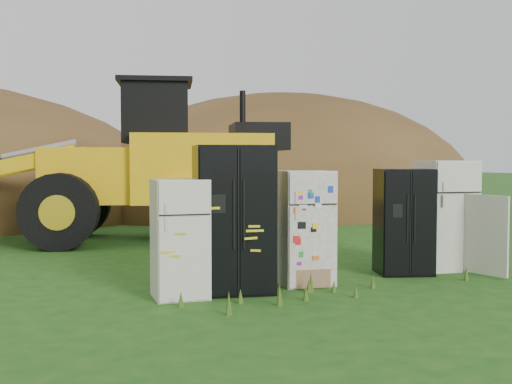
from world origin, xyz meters
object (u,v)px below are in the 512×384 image
fridge_open_door (446,215)px  fridge_black_side (233,219)px  fridge_sticker (305,228)px  fridge_leftmost (180,239)px  fridge_black_right (404,221)px  wheel_loader (115,161)px

fridge_open_door → fridge_black_side: bearing=-166.9°
fridge_black_side → fridge_open_door: (3.85, 0.00, -0.11)m
fridge_black_side → fridge_sticker: (1.14, -0.00, -0.18)m
fridge_leftmost → fridge_black_right: 3.74m
fridge_black_right → wheel_loader: wheel_loader is taller
fridge_leftmost → fridge_open_door: 4.63m
fridge_black_side → fridge_black_right: (2.97, -0.01, -0.17)m
fridge_sticker → wheel_loader: bearing=113.1°
wheel_loader → fridge_black_right: bearing=-43.1°
fridge_sticker → fridge_open_door: size_ratio=0.92×
fridge_leftmost → fridge_open_door: bearing=9.6°
fridge_leftmost → fridge_sticker: 1.92m
fridge_black_side → fridge_open_door: fridge_black_side is taller
fridge_black_side → wheel_loader: bearing=106.6°
fridge_black_side → fridge_black_right: fridge_black_side is taller
fridge_black_right → fridge_leftmost: bearing=-156.1°
fridge_black_side → fridge_sticker: size_ratio=1.22×
fridge_sticker → fridge_black_right: fridge_black_right is taller
fridge_sticker → fridge_black_right: 1.83m
fridge_sticker → wheel_loader: wheel_loader is taller
fridge_black_side → fridge_open_door: bearing=16.5°
fridge_sticker → wheel_loader: 6.12m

